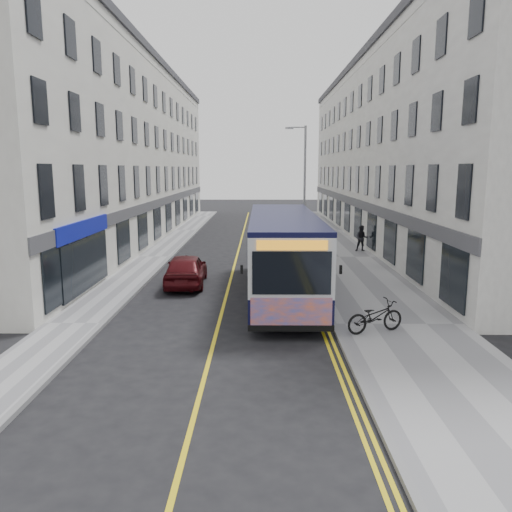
{
  "coord_description": "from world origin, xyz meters",
  "views": [
    {
      "loc": [
        1.46,
        -17.73,
        5.39
      ],
      "look_at": [
        1.27,
        3.79,
        1.6
      ],
      "focal_mm": 35.0,
      "sensor_mm": 36.0,
      "label": 1
    }
  ],
  "objects_px": {
    "city_bus": "(283,251)",
    "bicycle": "(375,316)",
    "car_white": "(281,226)",
    "streetlamp": "(303,185)",
    "car_maroon": "(186,269)",
    "pedestrian_far": "(362,238)",
    "pedestrian_near": "(332,245)"
  },
  "relations": [
    {
      "from": "city_bus",
      "to": "pedestrian_far",
      "type": "bearing_deg",
      "value": 62.8
    },
    {
      "from": "car_white",
      "to": "city_bus",
      "type": "bearing_deg",
      "value": -94.46
    },
    {
      "from": "streetlamp",
      "to": "car_maroon",
      "type": "bearing_deg",
      "value": -124.32
    },
    {
      "from": "streetlamp",
      "to": "car_white",
      "type": "relative_size",
      "value": 1.9
    },
    {
      "from": "pedestrian_near",
      "to": "car_maroon",
      "type": "distance_m",
      "value": 10.06
    },
    {
      "from": "bicycle",
      "to": "pedestrian_near",
      "type": "xyz_separation_m",
      "value": [
        0.5,
        13.56,
        0.27
      ]
    },
    {
      "from": "city_bus",
      "to": "bicycle",
      "type": "relative_size",
      "value": 5.9
    },
    {
      "from": "bicycle",
      "to": "pedestrian_far",
      "type": "relative_size",
      "value": 1.21
    },
    {
      "from": "car_white",
      "to": "car_maroon",
      "type": "bearing_deg",
      "value": -108.17
    },
    {
      "from": "bicycle",
      "to": "car_maroon",
      "type": "distance_m",
      "value": 10.09
    },
    {
      "from": "streetlamp",
      "to": "city_bus",
      "type": "relative_size",
      "value": 0.67
    },
    {
      "from": "city_bus",
      "to": "car_white",
      "type": "relative_size",
      "value": 2.84
    },
    {
      "from": "car_white",
      "to": "bicycle",
      "type": "bearing_deg",
      "value": -87.73
    },
    {
      "from": "city_bus",
      "to": "bicycle",
      "type": "bearing_deg",
      "value": -62.67
    },
    {
      "from": "streetlamp",
      "to": "pedestrian_near",
      "type": "distance_m",
      "value": 4.56
    },
    {
      "from": "streetlamp",
      "to": "pedestrian_near",
      "type": "height_order",
      "value": "streetlamp"
    },
    {
      "from": "streetlamp",
      "to": "car_maroon",
      "type": "height_order",
      "value": "streetlamp"
    },
    {
      "from": "streetlamp",
      "to": "pedestrian_near",
      "type": "xyz_separation_m",
      "value": [
        1.52,
        -2.56,
        -3.46
      ]
    },
    {
      "from": "bicycle",
      "to": "car_white",
      "type": "relative_size",
      "value": 0.48
    },
    {
      "from": "streetlamp",
      "to": "pedestrian_far",
      "type": "relative_size",
      "value": 4.79
    },
    {
      "from": "pedestrian_near",
      "to": "streetlamp",
      "type": "bearing_deg",
      "value": 101.22
    },
    {
      "from": "streetlamp",
      "to": "bicycle",
      "type": "relative_size",
      "value": 3.95
    },
    {
      "from": "city_bus",
      "to": "bicycle",
      "type": "distance_m",
      "value": 6.15
    },
    {
      "from": "bicycle",
      "to": "pedestrian_near",
      "type": "distance_m",
      "value": 13.57
    },
    {
      "from": "city_bus",
      "to": "car_white",
      "type": "height_order",
      "value": "city_bus"
    },
    {
      "from": "city_bus",
      "to": "pedestrian_near",
      "type": "xyz_separation_m",
      "value": [
        3.27,
        8.21,
        -0.98
      ]
    },
    {
      "from": "bicycle",
      "to": "pedestrian_far",
      "type": "xyz_separation_m",
      "value": [
        2.81,
        16.2,
        0.3
      ]
    },
    {
      "from": "bicycle",
      "to": "pedestrian_near",
      "type": "height_order",
      "value": "pedestrian_near"
    },
    {
      "from": "streetlamp",
      "to": "bicycle",
      "type": "xyz_separation_m",
      "value": [
        1.02,
        -16.12,
        -3.73
      ]
    },
    {
      "from": "city_bus",
      "to": "pedestrian_near",
      "type": "relative_size",
      "value": 7.43
    },
    {
      "from": "city_bus",
      "to": "pedestrian_far",
      "type": "height_order",
      "value": "city_bus"
    },
    {
      "from": "streetlamp",
      "to": "bicycle",
      "type": "bearing_deg",
      "value": -86.38
    }
  ]
}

